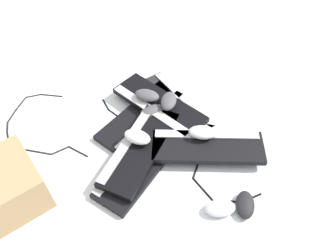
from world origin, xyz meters
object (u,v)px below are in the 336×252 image
at_px(keyboard_1, 175,105).
at_px(mouse_2, 202,132).
at_px(mouse_0, 137,137).
at_px(mouse_3, 220,208).
at_px(keyboard_6, 159,105).
at_px(mouse_1, 147,95).
at_px(keyboard_0, 194,137).
at_px(keyboard_4, 208,146).
at_px(keyboard_5, 140,148).
at_px(keyboard_3, 141,163).
at_px(mouse_5, 153,111).
at_px(cardboard_box, 2,189).
at_px(mouse_6, 169,101).
at_px(keyboard_2, 142,116).
at_px(mouse_4, 245,205).

distance_m(keyboard_1, mouse_2, 0.25).
xyz_separation_m(mouse_0, mouse_3, (0.40, -0.09, -0.06)).
distance_m(keyboard_6, mouse_1, 0.07).
bearing_deg(keyboard_1, keyboard_0, -38.26).
xyz_separation_m(keyboard_4, keyboard_5, (-0.23, -0.14, 0.00)).
xyz_separation_m(keyboard_3, mouse_5, (-0.08, 0.23, 0.04)).
relative_size(keyboard_0, mouse_3, 4.21).
bearing_deg(keyboard_3, cardboard_box, -132.87).
bearing_deg(keyboard_3, mouse_6, 97.43).
height_order(keyboard_1, keyboard_2, same).
distance_m(keyboard_0, mouse_5, 0.21).
distance_m(keyboard_3, mouse_5, 0.25).
xyz_separation_m(keyboard_0, keyboard_3, (-0.12, -0.22, 0.00)).
bearing_deg(keyboard_5, mouse_3, -11.16).
height_order(mouse_6, cardboard_box, cardboard_box).
distance_m(keyboard_4, mouse_0, 0.28).
xyz_separation_m(keyboard_1, mouse_1, (-0.11, -0.06, 0.07)).
bearing_deg(keyboard_6, mouse_1, -175.73).
bearing_deg(keyboard_3, keyboard_1, 95.44).
distance_m(keyboard_5, mouse_6, 0.25).
distance_m(keyboard_0, keyboard_5, 0.23).
relative_size(mouse_0, mouse_6, 1.00).
height_order(keyboard_3, mouse_6, mouse_6).
xyz_separation_m(keyboard_3, mouse_6, (-0.04, 0.29, 0.07)).
bearing_deg(mouse_5, keyboard_5, 53.45).
bearing_deg(keyboard_6, keyboard_0, -17.88).
distance_m(keyboard_2, mouse_4, 0.58).
distance_m(mouse_6, cardboard_box, 0.72).
distance_m(keyboard_6, mouse_6, 0.06).
xyz_separation_m(keyboard_5, mouse_0, (-0.02, 0.02, 0.04)).
bearing_deg(keyboard_6, mouse_2, -17.75).
height_order(keyboard_1, keyboard_5, keyboard_5).
height_order(mouse_3, mouse_5, mouse_5).
bearing_deg(keyboard_0, mouse_4, -33.28).
bearing_deg(mouse_3, keyboard_2, 117.53).
relative_size(keyboard_6, mouse_4, 4.20).
xyz_separation_m(mouse_1, mouse_6, (0.10, 0.01, 0.00)).
relative_size(keyboard_1, keyboard_4, 1.00).
relative_size(keyboard_2, cardboard_box, 1.81).
height_order(keyboard_5, mouse_5, mouse_5).
height_order(mouse_2, cardboard_box, cardboard_box).
bearing_deg(keyboard_5, keyboard_2, 119.90).
relative_size(keyboard_2, keyboard_4, 1.00).
relative_size(keyboard_0, cardboard_box, 1.83).
distance_m(keyboard_5, mouse_1, 0.26).
height_order(mouse_1, mouse_6, same).
distance_m(mouse_0, mouse_1, 0.24).
bearing_deg(keyboard_0, keyboard_3, -120.12).
bearing_deg(keyboard_4, keyboard_1, 145.35).
xyz_separation_m(keyboard_0, mouse_0, (-0.18, -0.16, 0.07)).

